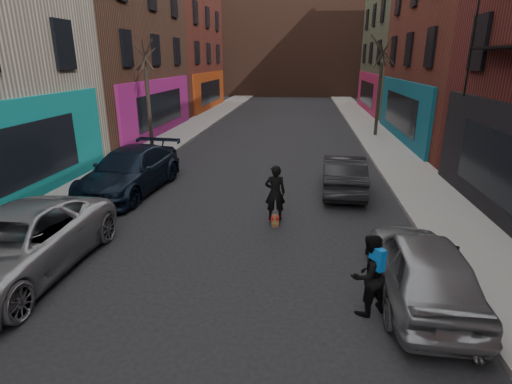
% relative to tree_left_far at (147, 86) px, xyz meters
% --- Properties ---
extents(sidewalk_left, '(2.50, 84.00, 0.13)m').
position_rel_tree_left_far_xyz_m(sidewalk_left, '(-0.05, 12.00, -3.31)').
color(sidewalk_left, gray).
rests_on(sidewalk_left, ground).
extents(sidewalk_right, '(2.50, 84.00, 0.13)m').
position_rel_tree_left_far_xyz_m(sidewalk_right, '(12.45, 12.00, -3.31)').
color(sidewalk_right, gray).
rests_on(sidewalk_right, ground).
extents(building_far, '(40.00, 10.00, 14.00)m').
position_rel_tree_left_far_xyz_m(building_far, '(6.20, 38.00, 3.62)').
color(building_far, '#47281E').
rests_on(building_far, ground).
extents(tree_left_far, '(2.00, 2.00, 6.50)m').
position_rel_tree_left_far_xyz_m(tree_left_far, '(0.00, 0.00, 0.00)').
color(tree_left_far, black).
rests_on(tree_left_far, sidewalk_left).
extents(tree_right_far, '(2.00, 2.00, 6.80)m').
position_rel_tree_left_far_xyz_m(tree_right_far, '(12.40, 6.00, 0.15)').
color(tree_right_far, black).
rests_on(tree_right_far, sidewalk_right).
extents(parked_left_far, '(2.52, 5.44, 1.51)m').
position_rel_tree_left_far_xyz_m(parked_left_far, '(1.60, -12.54, -2.63)').
color(parked_left_far, gray).
rests_on(parked_left_far, ground).
extents(parked_left_end, '(2.63, 5.58, 1.57)m').
position_rel_tree_left_far_xyz_m(parked_left_end, '(1.60, -6.35, -2.59)').
color(parked_left_end, black).
rests_on(parked_left_end, ground).
extents(parked_right_far, '(1.78, 4.26, 1.44)m').
position_rel_tree_left_far_xyz_m(parked_right_far, '(10.34, -12.37, -2.66)').
color(parked_right_far, gray).
rests_on(parked_right_far, ground).
extents(parked_right_end, '(1.62, 4.21, 1.37)m').
position_rel_tree_left_far_xyz_m(parked_right_end, '(9.40, -5.47, -2.70)').
color(parked_right_end, black).
rests_on(parked_right_end, ground).
extents(skateboard, '(0.31, 0.82, 0.10)m').
position_rel_tree_left_far_xyz_m(skateboard, '(7.12, -8.73, -3.33)').
color(skateboard, brown).
rests_on(skateboard, ground).
extents(skateboarder, '(0.65, 0.47, 1.68)m').
position_rel_tree_left_far_xyz_m(skateboarder, '(7.12, -8.73, -2.44)').
color(skateboarder, black).
rests_on(skateboarder, skateboard).
extents(pedestrian, '(1.00, 0.95, 1.62)m').
position_rel_tree_left_far_xyz_m(pedestrian, '(9.20, -13.02, -2.56)').
color(pedestrian, black).
rests_on(pedestrian, ground).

